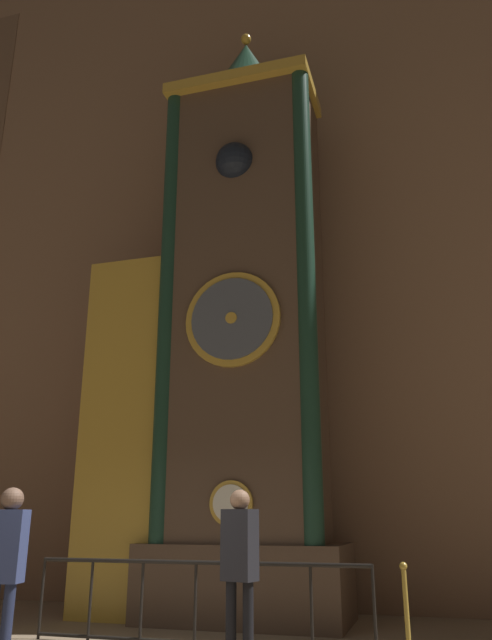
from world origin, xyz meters
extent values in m
cube|color=#846047|center=(0.00, 5.67, 7.73)|extent=(24.00, 0.30, 15.46)
cube|color=brown|center=(0.38, 4.19, 0.54)|extent=(3.01, 1.61, 1.08)
cube|color=brown|center=(0.38, 4.19, 4.99)|extent=(2.41, 1.40, 7.81)
cube|color=gold|center=(0.38, 4.09, 8.79)|extent=(2.60, 1.54, 0.20)
cylinder|color=gold|center=(0.38, 3.46, 1.63)|extent=(0.64, 0.05, 0.64)
cylinder|color=silver|center=(0.38, 3.43, 1.63)|extent=(0.52, 0.03, 0.52)
cylinder|color=gold|center=(0.38, 3.46, 4.36)|extent=(1.52, 0.07, 1.52)
cylinder|color=#4C515B|center=(0.38, 3.42, 4.36)|extent=(1.31, 0.04, 1.31)
cylinder|color=gold|center=(0.38, 3.40, 4.36)|extent=(0.18, 0.03, 0.18)
cube|color=#30241B|center=(0.38, 3.98, 7.18)|extent=(0.83, 0.42, 0.83)
sphere|color=black|center=(0.38, 3.54, 7.18)|extent=(0.66, 0.66, 0.66)
cylinder|color=#193828|center=(-0.76, 3.58, 4.99)|extent=(0.30, 0.30, 7.81)
cylinder|color=#193828|center=(1.53, 3.58, 4.99)|extent=(0.30, 0.30, 7.81)
cylinder|color=gold|center=(0.38, 4.19, 9.04)|extent=(1.06, 1.06, 0.30)
cone|color=#1C3D2C|center=(0.38, 4.19, 9.68)|extent=(1.00, 1.00, 0.97)
sphere|color=gold|center=(0.38, 4.19, 10.28)|extent=(0.20, 0.20, 0.20)
cube|color=maroon|center=(-1.54, 4.24, 2.82)|extent=(1.34, 1.19, 5.65)
cube|color=gold|center=(-1.54, 3.63, 2.82)|extent=(1.41, 0.06, 5.65)
cylinder|color=black|center=(-1.75, 2.26, 0.48)|extent=(0.04, 0.04, 0.95)
cylinder|color=black|center=(-1.05, 2.26, 0.48)|extent=(0.04, 0.04, 0.95)
cylinder|color=black|center=(-0.36, 2.26, 0.48)|extent=(0.04, 0.04, 0.95)
cylinder|color=black|center=(0.34, 2.26, 0.48)|extent=(0.04, 0.04, 0.95)
cylinder|color=black|center=(1.03, 2.26, 0.48)|extent=(0.04, 0.04, 0.95)
cylinder|color=black|center=(1.73, 2.26, 0.48)|extent=(0.04, 0.04, 0.95)
cylinder|color=black|center=(2.42, 2.26, 0.48)|extent=(0.04, 0.04, 0.95)
cylinder|color=black|center=(0.34, 2.26, 0.93)|extent=(4.17, 0.05, 0.05)
cylinder|color=#1B213A|center=(-0.89, 0.41, 0.41)|extent=(0.11, 0.11, 0.83)
cube|color=navy|center=(-0.98, 0.41, 1.18)|extent=(0.38, 0.29, 0.69)
sphere|color=brown|center=(-0.98, 0.41, 1.63)|extent=(0.23, 0.23, 0.23)
cylinder|color=black|center=(1.08, 1.32, 0.41)|extent=(0.11, 0.11, 0.83)
cylinder|color=black|center=(1.26, 1.32, 0.41)|extent=(0.11, 0.11, 0.83)
cube|color=black|center=(1.17, 1.32, 1.18)|extent=(0.39, 0.31, 0.70)
sphere|color=#8C664C|center=(1.17, 1.32, 1.62)|extent=(0.21, 0.21, 0.21)
cylinder|color=#B28E33|center=(2.74, 2.56, 0.44)|extent=(0.06, 0.06, 0.88)
sphere|color=#B28E33|center=(2.74, 2.56, 0.92)|extent=(0.09, 0.09, 0.09)
camera|label=1|loc=(3.20, -5.24, 1.44)|focal=35.00mm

